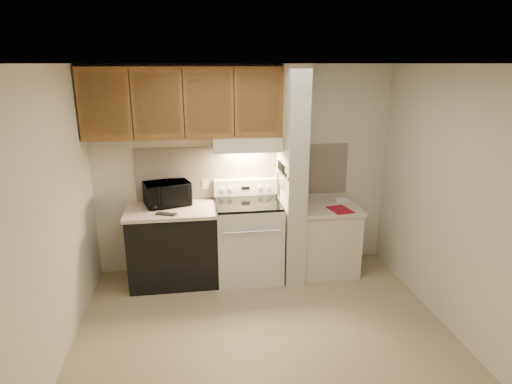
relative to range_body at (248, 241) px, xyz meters
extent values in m
plane|color=tan|center=(0.00, -1.16, -0.46)|extent=(3.60, 3.60, 0.00)
plane|color=white|center=(0.00, -1.16, 2.04)|extent=(3.60, 3.60, 0.00)
cube|color=beige|center=(0.00, 0.34, 0.79)|extent=(3.60, 2.50, 0.02)
cube|color=beige|center=(-1.80, -1.16, 0.79)|extent=(0.02, 3.00, 2.50)
cube|color=beige|center=(1.80, -1.16, 0.79)|extent=(0.02, 3.00, 2.50)
cube|color=#F4E0C8|center=(0.00, 0.33, 0.78)|extent=(2.60, 0.02, 0.63)
cube|color=silver|center=(0.00, 0.00, 0.00)|extent=(0.76, 0.65, 0.92)
cube|color=black|center=(0.00, -0.32, 0.04)|extent=(0.50, 0.01, 0.30)
cylinder|color=silver|center=(0.00, -0.35, 0.26)|extent=(0.65, 0.02, 0.02)
cube|color=black|center=(0.00, 0.00, 0.48)|extent=(0.74, 0.64, 0.03)
cube|color=silver|center=(0.00, 0.28, 0.59)|extent=(0.76, 0.08, 0.20)
cube|color=black|center=(0.00, 0.24, 0.59)|extent=(0.10, 0.01, 0.04)
cylinder|color=silver|center=(-0.28, 0.24, 0.59)|extent=(0.05, 0.02, 0.05)
cylinder|color=silver|center=(-0.18, 0.24, 0.59)|extent=(0.05, 0.02, 0.05)
cylinder|color=silver|center=(0.18, 0.24, 0.59)|extent=(0.05, 0.02, 0.05)
cylinder|color=silver|center=(0.28, 0.24, 0.59)|extent=(0.05, 0.02, 0.05)
cube|color=black|center=(-0.88, 0.01, -0.03)|extent=(1.00, 0.63, 0.87)
cube|color=beige|center=(-0.88, 0.01, 0.43)|extent=(1.04, 0.67, 0.04)
cube|color=black|center=(-0.93, -0.19, 0.46)|extent=(0.24, 0.16, 0.02)
cylinder|color=#226764|center=(-1.02, 0.23, 0.50)|extent=(0.10, 0.10, 0.09)
cube|color=beige|center=(-0.48, 0.32, 0.64)|extent=(0.08, 0.01, 0.12)
imported|color=black|center=(-0.93, 0.15, 0.59)|extent=(0.58, 0.47, 0.28)
cube|color=beige|center=(0.51, -0.01, 0.79)|extent=(0.22, 0.70, 2.50)
cube|color=brown|center=(0.39, -0.01, 0.84)|extent=(0.01, 0.70, 0.04)
cube|color=black|center=(0.39, -0.06, 0.86)|extent=(0.02, 0.42, 0.04)
cube|color=silver|center=(0.38, -0.21, 0.76)|extent=(0.01, 0.03, 0.16)
cylinder|color=black|center=(0.38, -0.21, 0.91)|extent=(0.02, 0.02, 0.10)
cube|color=silver|center=(0.38, -0.12, 0.75)|extent=(0.01, 0.04, 0.18)
cylinder|color=black|center=(0.38, -0.13, 0.91)|extent=(0.02, 0.02, 0.10)
cube|color=silver|center=(0.38, -0.06, 0.74)|extent=(0.01, 0.04, 0.20)
cylinder|color=black|center=(0.38, -0.05, 0.91)|extent=(0.02, 0.02, 0.10)
cube|color=silver|center=(0.38, 0.03, 0.76)|extent=(0.01, 0.04, 0.16)
cylinder|color=black|center=(0.38, 0.02, 0.91)|extent=(0.02, 0.02, 0.10)
cube|color=silver|center=(0.38, 0.11, 0.75)|extent=(0.01, 0.04, 0.18)
cylinder|color=black|center=(0.38, 0.10, 0.91)|extent=(0.02, 0.02, 0.10)
cube|color=slate|center=(0.38, 0.17, 0.67)|extent=(0.03, 0.11, 0.26)
cube|color=beige|center=(0.97, -0.01, -0.06)|extent=(0.70, 0.60, 0.81)
cube|color=beige|center=(0.97, -0.01, 0.37)|extent=(0.74, 0.64, 0.04)
cube|color=maroon|center=(1.07, -0.16, 0.39)|extent=(0.27, 0.33, 0.01)
cube|color=white|center=(1.19, 0.17, 0.41)|extent=(0.14, 0.09, 0.04)
cube|color=beige|center=(0.00, 0.12, 1.17)|extent=(0.78, 0.44, 0.15)
cube|color=beige|center=(0.00, -0.08, 1.12)|extent=(0.78, 0.04, 0.06)
cube|color=brown|center=(-0.69, 0.17, 1.62)|extent=(2.18, 0.33, 0.77)
cube|color=brown|center=(-1.51, 0.01, 1.62)|extent=(0.46, 0.01, 0.63)
cube|color=black|center=(-1.23, 0.01, 1.62)|extent=(0.01, 0.01, 0.73)
cube|color=brown|center=(-0.96, 0.01, 1.62)|extent=(0.46, 0.01, 0.63)
cube|color=black|center=(-0.69, 0.01, 1.62)|extent=(0.01, 0.01, 0.73)
cube|color=brown|center=(-0.42, 0.01, 1.62)|extent=(0.46, 0.01, 0.63)
cube|color=black|center=(-0.14, 0.01, 1.62)|extent=(0.01, 0.01, 0.73)
cube|color=brown|center=(0.13, 0.01, 1.62)|extent=(0.46, 0.01, 0.63)
camera|label=1|loc=(-0.60, -4.70, 2.04)|focal=30.00mm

